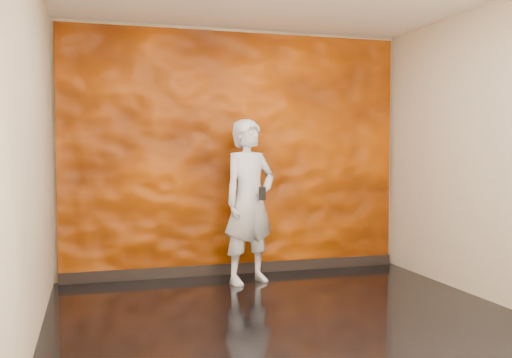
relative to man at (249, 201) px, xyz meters
name	(u,v)px	position (x,y,z in m)	size (l,w,h in m)	color
room	(294,153)	(-0.02, -1.46, 0.52)	(4.02, 4.02, 2.81)	black
feature_wall	(236,154)	(-0.02, 0.50, 0.51)	(3.90, 0.06, 2.75)	#C34B00
baseboard	(237,268)	(-0.02, 0.46, -0.81)	(3.90, 0.04, 0.12)	black
man	(249,201)	(0.00, 0.00, 0.00)	(0.64, 0.42, 1.75)	#9C9FAC
phone	(262,194)	(0.07, -0.23, 0.10)	(0.07, 0.01, 0.14)	black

